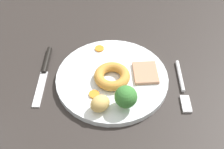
# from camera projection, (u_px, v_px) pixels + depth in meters

# --- Properties ---
(dining_table) EXTENTS (1.20, 0.84, 0.04)m
(dining_table) POSITION_uv_depth(u_px,v_px,m) (105.00, 85.00, 0.73)
(dining_table) COLOR #2B2623
(dining_table) RESTS_ON ground
(dinner_plate) EXTENTS (0.26, 0.26, 0.01)m
(dinner_plate) POSITION_uv_depth(u_px,v_px,m) (112.00, 80.00, 0.71)
(dinner_plate) COLOR white
(dinner_plate) RESTS_ON dining_table
(meat_slice_main) EXTENTS (0.06, 0.07, 0.01)m
(meat_slice_main) POSITION_uv_depth(u_px,v_px,m) (145.00, 73.00, 0.71)
(meat_slice_main) COLOR tan
(meat_slice_main) RESTS_ON dinner_plate
(yorkshire_pudding) EXTENTS (0.08, 0.08, 0.02)m
(yorkshire_pudding) POSITION_uv_depth(u_px,v_px,m) (112.00, 76.00, 0.69)
(yorkshire_pudding) COLOR #C68938
(yorkshire_pudding) RESTS_ON dinner_plate
(roast_potato_left) EXTENTS (0.05, 0.05, 0.04)m
(roast_potato_left) POSITION_uv_depth(u_px,v_px,m) (100.00, 104.00, 0.63)
(roast_potato_left) COLOR #D8B260
(roast_potato_left) RESTS_ON dinner_plate
(carrot_coin_front) EXTENTS (0.02, 0.02, 0.00)m
(carrot_coin_front) POSITION_uv_depth(u_px,v_px,m) (99.00, 49.00, 0.77)
(carrot_coin_front) COLOR orange
(carrot_coin_front) RESTS_ON dinner_plate
(carrot_coin_back) EXTENTS (0.02, 0.02, 0.00)m
(carrot_coin_back) POSITION_uv_depth(u_px,v_px,m) (94.00, 94.00, 0.67)
(carrot_coin_back) COLOR orange
(carrot_coin_back) RESTS_ON dinner_plate
(broccoli_floret) EXTENTS (0.05, 0.05, 0.05)m
(broccoli_floret) POSITION_uv_depth(u_px,v_px,m) (126.00, 97.00, 0.63)
(broccoli_floret) COLOR #8CB766
(broccoli_floret) RESTS_ON dinner_plate
(fork) EXTENTS (0.03, 0.15, 0.01)m
(fork) POSITION_uv_depth(u_px,v_px,m) (182.00, 87.00, 0.70)
(fork) COLOR silver
(fork) RESTS_ON dining_table
(knife) EXTENTS (0.02, 0.19, 0.01)m
(knife) POSITION_uv_depth(u_px,v_px,m) (45.00, 70.00, 0.74)
(knife) COLOR black
(knife) RESTS_ON dining_table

